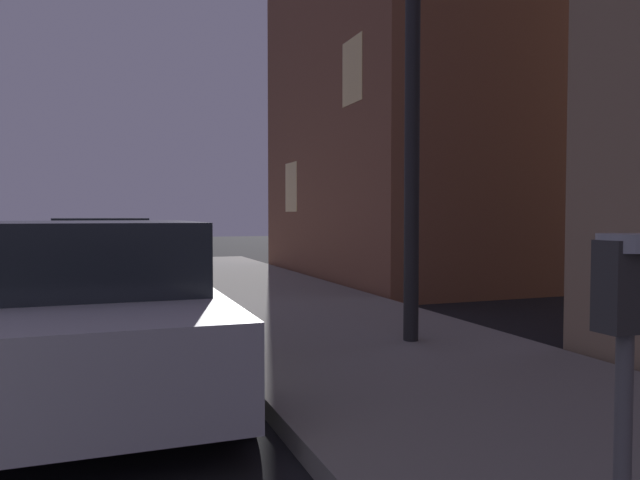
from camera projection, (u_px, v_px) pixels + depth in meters
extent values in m
cylinder|color=#59595B|center=(622.00, 476.00, 1.95)|extent=(0.06, 0.06, 0.95)
cube|color=#333333|center=(626.00, 286.00, 1.92)|extent=(0.19, 0.11, 0.30)
cylinder|color=#999EA5|center=(627.00, 243.00, 1.92)|extent=(0.19, 0.19, 0.06)
cube|color=black|center=(613.00, 274.00, 1.90)|extent=(0.01, 0.08, 0.11)
cube|color=#B7B7BF|center=(96.00, 323.00, 5.02)|extent=(1.88, 4.34, 0.64)
cube|color=#1E2328|center=(95.00, 255.00, 5.00)|extent=(1.64, 2.27, 0.56)
cylinder|color=black|center=(0.00, 330.00, 5.98)|extent=(0.23, 0.66, 0.66)
cylinder|color=black|center=(187.00, 319.00, 6.61)|extent=(0.23, 0.66, 0.66)
cylinder|color=black|center=(236.00, 383.00, 4.09)|extent=(0.23, 0.66, 0.66)
cube|color=silver|center=(98.00, 263.00, 11.35)|extent=(2.01, 4.34, 0.64)
cube|color=#1E2328|center=(98.00, 233.00, 11.12)|extent=(1.69, 2.40, 0.56)
cylinder|color=black|center=(48.00, 271.00, 12.21)|extent=(0.26, 0.67, 0.66)
cylinder|color=black|center=(139.00, 268.00, 12.93)|extent=(0.26, 0.67, 0.66)
cylinder|color=black|center=(44.00, 285.00, 9.80)|extent=(0.26, 0.67, 0.66)
cylinder|color=black|center=(156.00, 280.00, 10.51)|extent=(0.26, 0.67, 0.66)
cylinder|color=black|center=(412.00, 101.00, 6.22)|extent=(0.16, 0.16, 5.05)
cube|color=brown|center=(440.00, 19.00, 13.95)|extent=(6.33, 7.43, 12.21)
cube|color=#F2D17F|center=(292.00, 187.00, 14.52)|extent=(0.06, 0.90, 1.20)
cube|color=#F2D17F|center=(353.00, 71.00, 10.94)|extent=(0.06, 0.90, 1.20)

